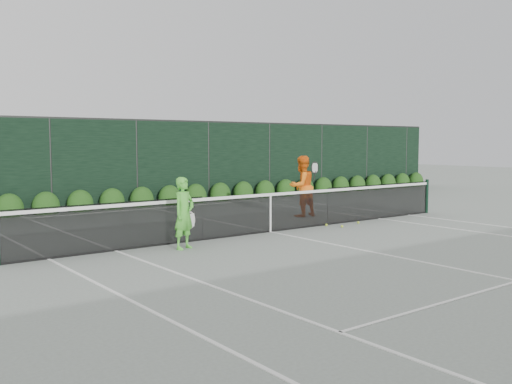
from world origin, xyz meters
TOP-DOWN VIEW (x-y plane):
  - ground at (0.00, 0.00)m, footprint 80.00×80.00m
  - tennis_net at (-0.02, 0.00)m, footprint 12.90×0.10m
  - player_woman at (-2.85, -0.64)m, footprint 0.67×0.53m
  - player_man at (2.64, 1.76)m, footprint 0.96×0.71m
  - court_lines at (0.00, 0.00)m, footprint 11.03×23.83m
  - windscreen_fence at (0.00, -2.71)m, footprint 32.00×21.07m
  - hedge_row at (-0.00, 7.15)m, footprint 31.66×0.65m
  - tennis_balls at (1.79, -0.11)m, footprint 2.41×1.26m

SIDE VIEW (x-z plane):
  - ground at x=0.00m, z-range 0.00..0.00m
  - court_lines at x=0.00m, z-range 0.00..0.01m
  - tennis_balls at x=1.79m, z-range 0.00..0.07m
  - hedge_row at x=0.00m, z-range -0.23..0.70m
  - tennis_net at x=-0.02m, z-range 0.00..1.07m
  - player_woman at x=-2.85m, z-range 0.00..1.52m
  - player_man at x=2.64m, z-range 0.00..1.84m
  - windscreen_fence at x=0.00m, z-range -0.02..3.04m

